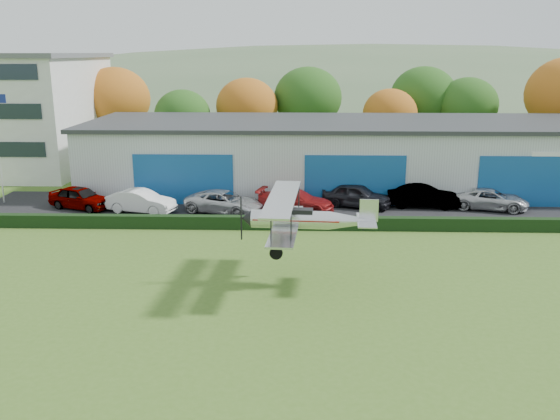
{
  "coord_description": "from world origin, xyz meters",
  "views": [
    {
      "loc": [
        0.98,
        -18.29,
        10.46
      ],
      "look_at": [
        0.12,
        10.8,
        2.65
      ],
      "focal_mm": 37.81,
      "sensor_mm": 36.0,
      "label": 1
    }
  ],
  "objects_px": {
    "car_3": "(296,201)",
    "biplane": "(302,218)",
    "car_4": "(357,195)",
    "hangar": "(348,154)",
    "car_2": "(224,202)",
    "car_5": "(423,196)",
    "car_6": "(490,199)",
    "car_1": "(141,201)",
    "car_0": "(80,198)"
  },
  "relations": [
    {
      "from": "car_3",
      "to": "biplane",
      "type": "relative_size",
      "value": 0.72
    },
    {
      "from": "car_4",
      "to": "hangar",
      "type": "bearing_deg",
      "value": 22.94
    },
    {
      "from": "hangar",
      "to": "car_2",
      "type": "distance_m",
      "value": 12.24
    },
    {
      "from": "car_4",
      "to": "car_5",
      "type": "xyz_separation_m",
      "value": [
        4.59,
        0.08,
        0.01
      ]
    },
    {
      "from": "car_6",
      "to": "car_1",
      "type": "bearing_deg",
      "value": 107.9
    },
    {
      "from": "car_4",
      "to": "car_5",
      "type": "bearing_deg",
      "value": -67.28
    },
    {
      "from": "hangar",
      "to": "biplane",
      "type": "distance_m",
      "value": 20.79
    },
    {
      "from": "car_2",
      "to": "car_4",
      "type": "distance_m",
      "value": 9.2
    },
    {
      "from": "car_2",
      "to": "car_5",
      "type": "relative_size",
      "value": 1.05
    },
    {
      "from": "biplane",
      "to": "car_2",
      "type": "bearing_deg",
      "value": 116.59
    },
    {
      "from": "car_1",
      "to": "car_4",
      "type": "relative_size",
      "value": 0.97
    },
    {
      "from": "car_1",
      "to": "car_6",
      "type": "relative_size",
      "value": 0.92
    },
    {
      "from": "car_2",
      "to": "car_5",
      "type": "bearing_deg",
      "value": -62.53
    },
    {
      "from": "car_4",
      "to": "car_5",
      "type": "height_order",
      "value": "car_5"
    },
    {
      "from": "hangar",
      "to": "biplane",
      "type": "xyz_separation_m",
      "value": [
        -3.77,
        -20.44,
        0.51
      ]
    },
    {
      "from": "car_0",
      "to": "car_1",
      "type": "distance_m",
      "value": 4.51
    },
    {
      "from": "car_3",
      "to": "biplane",
      "type": "xyz_separation_m",
      "value": [
        0.33,
        -12.59,
        2.36
      ]
    },
    {
      "from": "hangar",
      "to": "car_6",
      "type": "xyz_separation_m",
      "value": [
        9.22,
        -6.79,
        -1.91
      ]
    },
    {
      "from": "car_3",
      "to": "car_4",
      "type": "bearing_deg",
      "value": -56.87
    },
    {
      "from": "car_1",
      "to": "biplane",
      "type": "height_order",
      "value": "biplane"
    },
    {
      "from": "car_0",
      "to": "car_3",
      "type": "height_order",
      "value": "car_0"
    },
    {
      "from": "car_0",
      "to": "car_2",
      "type": "distance_m",
      "value": 10.01
    },
    {
      "from": "car_3",
      "to": "car_4",
      "type": "height_order",
      "value": "car_4"
    },
    {
      "from": "car_4",
      "to": "car_1",
      "type": "bearing_deg",
      "value": 119.11
    },
    {
      "from": "hangar",
      "to": "car_4",
      "type": "height_order",
      "value": "hangar"
    },
    {
      "from": "car_2",
      "to": "car_3",
      "type": "xyz_separation_m",
      "value": [
        4.79,
        0.35,
        0.02
      ]
    },
    {
      "from": "hangar",
      "to": "car_1",
      "type": "relative_size",
      "value": 8.78
    },
    {
      "from": "car_6",
      "to": "biplane",
      "type": "xyz_separation_m",
      "value": [
        -12.99,
        -13.65,
        2.42
      ]
    },
    {
      "from": "car_0",
      "to": "car_2",
      "type": "xyz_separation_m",
      "value": [
        9.98,
        -0.72,
        -0.05
      ]
    },
    {
      "from": "car_4",
      "to": "car_0",
      "type": "bearing_deg",
      "value": 114.82
    },
    {
      "from": "car_2",
      "to": "car_4",
      "type": "xyz_separation_m",
      "value": [
        9.03,
        1.75,
        0.09
      ]
    },
    {
      "from": "car_0",
      "to": "car_3",
      "type": "distance_m",
      "value": 14.78
    },
    {
      "from": "car_0",
      "to": "biplane",
      "type": "bearing_deg",
      "value": -108.44
    },
    {
      "from": "car_4",
      "to": "car_6",
      "type": "height_order",
      "value": "car_4"
    },
    {
      "from": "hangar",
      "to": "car_5",
      "type": "relative_size",
      "value": 8.16
    },
    {
      "from": "car_5",
      "to": "car_6",
      "type": "xyz_separation_m",
      "value": [
        4.49,
        -0.42,
        -0.12
      ]
    },
    {
      "from": "car_5",
      "to": "car_6",
      "type": "bearing_deg",
      "value": -89.39
    },
    {
      "from": "car_3",
      "to": "car_1",
      "type": "bearing_deg",
      "value": 107.67
    },
    {
      "from": "car_4",
      "to": "biplane",
      "type": "distance_m",
      "value": 14.7
    },
    {
      "from": "car_3",
      "to": "car_6",
      "type": "xyz_separation_m",
      "value": [
        13.32,
        1.06,
        -0.06
      ]
    },
    {
      "from": "car_1",
      "to": "car_2",
      "type": "height_order",
      "value": "car_1"
    },
    {
      "from": "car_6",
      "to": "car_2",
      "type": "bearing_deg",
      "value": 108.6
    },
    {
      "from": "car_1",
      "to": "car_3",
      "type": "xyz_separation_m",
      "value": [
        10.34,
        0.49,
        -0.01
      ]
    },
    {
      "from": "car_0",
      "to": "car_1",
      "type": "relative_size",
      "value": 0.99
    },
    {
      "from": "car_1",
      "to": "car_3",
      "type": "bearing_deg",
      "value": -71.81
    },
    {
      "from": "hangar",
      "to": "car_0",
      "type": "bearing_deg",
      "value": -158.38
    },
    {
      "from": "car_4",
      "to": "car_6",
      "type": "relative_size",
      "value": 0.96
    },
    {
      "from": "hangar",
      "to": "car_0",
      "type": "xyz_separation_m",
      "value": [
        -18.87,
        -7.48,
        -1.83
      ]
    },
    {
      "from": "car_1",
      "to": "hangar",
      "type": "bearing_deg",
      "value": -44.53
    },
    {
      "from": "hangar",
      "to": "car_5",
      "type": "height_order",
      "value": "hangar"
    }
  ]
}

